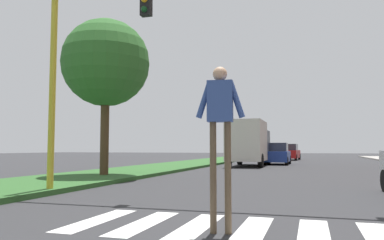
# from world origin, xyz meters

# --- Properties ---
(ground_plane) EXTENTS (140.00, 140.00, 0.00)m
(ground_plane) POSITION_xyz_m (0.00, 30.00, 0.00)
(ground_plane) COLOR #2D2D30
(crosswalk) EXTENTS (5.85, 2.20, 0.01)m
(crosswalk) POSITION_xyz_m (0.00, 8.11, 0.00)
(crosswalk) COLOR silver
(crosswalk) RESTS_ON ground_plane
(median_strip) EXTENTS (4.24, 64.00, 0.15)m
(median_strip) POSITION_xyz_m (-7.80, 28.00, 0.07)
(median_strip) COLOR #2D5B28
(median_strip) RESTS_ON ground_plane
(tree_mid) EXTENTS (3.73, 3.73, 6.61)m
(tree_mid) POSITION_xyz_m (-7.40, 16.39, 4.87)
(tree_mid) COLOR #4C3823
(tree_mid) RESTS_ON median_strip
(traffic_light_gantry) EXTENTS (9.52, 0.30, 6.00)m
(traffic_light_gantry) POSITION_xyz_m (-3.14, 11.06, 4.38)
(traffic_light_gantry) COLOR gold
(traffic_light_gantry) RESTS_ON median_strip
(pedestrian_performer) EXTENTS (0.75, 0.29, 2.49)m
(pedestrian_performer) POSITION_xyz_m (-0.41, 7.72, 1.66)
(pedestrian_performer) COLOR brown
(pedestrian_performer) RESTS_ON ground_plane
(sedan_midblock) EXTENTS (1.90, 4.09, 1.65)m
(sedan_midblock) POSITION_xyz_m (-1.60, 32.26, 0.77)
(sedan_midblock) COLOR navy
(sedan_midblock) RESTS_ON ground_plane
(sedan_distant) EXTENTS (2.05, 4.68, 1.68)m
(sedan_distant) POSITION_xyz_m (-1.21, 43.59, 0.78)
(sedan_distant) COLOR maroon
(sedan_distant) RESTS_ON ground_plane
(truck_box_delivery) EXTENTS (2.40, 6.20, 3.10)m
(truck_box_delivery) POSITION_xyz_m (-3.25, 28.91, 1.63)
(truck_box_delivery) COLOR #474C51
(truck_box_delivery) RESTS_ON ground_plane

